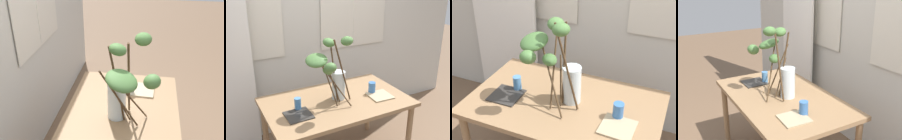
# 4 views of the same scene
# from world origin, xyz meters

# --- Properties ---
(back_wall_with_windows) EXTENTS (4.84, 0.14, 2.63)m
(back_wall_with_windows) POSITION_xyz_m (0.00, 0.93, 1.33)
(back_wall_with_windows) COLOR beige
(back_wall_with_windows) RESTS_ON ground
(curtain_sheer_side) EXTENTS (0.71, 0.03, 2.41)m
(curtain_sheer_side) POSITION_xyz_m (-0.99, 0.76, 1.20)
(curtain_sheer_side) COLOR white
(curtain_sheer_side) RESTS_ON ground
(dining_table) EXTENTS (1.42, 0.87, 0.75)m
(dining_table) POSITION_xyz_m (0.00, 0.00, 0.67)
(dining_table) COLOR #93704C
(dining_table) RESTS_ON ground
(vase_with_branches) EXTENTS (0.47, 0.43, 0.68)m
(vase_with_branches) POSITION_xyz_m (-0.05, -0.02, 1.06)
(vase_with_branches) COLOR silver
(vase_with_branches) RESTS_ON dining_table
(drinking_glass_blue_left) EXTENTS (0.06, 0.06, 0.12)m
(drinking_glass_blue_left) POSITION_xyz_m (-0.40, 0.01, 0.81)
(drinking_glass_blue_left) COLOR #4C84BC
(drinking_glass_blue_left) RESTS_ON dining_table
(drinking_glass_blue_right) EXTENTS (0.07, 0.07, 0.12)m
(drinking_glass_blue_right) POSITION_xyz_m (0.41, -0.02, 0.81)
(drinking_glass_blue_right) COLOR #386BAD
(drinking_glass_blue_right) RESTS_ON dining_table
(plate_square_left) EXTENTS (0.23, 0.23, 0.01)m
(plate_square_left) POSITION_xyz_m (-0.44, -0.10, 0.75)
(plate_square_left) COLOR #2D2B28
(plate_square_left) RESTS_ON dining_table
(plate_square_right) EXTENTS (0.23, 0.23, 0.01)m
(plate_square_right) POSITION_xyz_m (0.44, -0.13, 0.75)
(plate_square_right) COLOR tan
(plate_square_right) RESTS_ON dining_table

